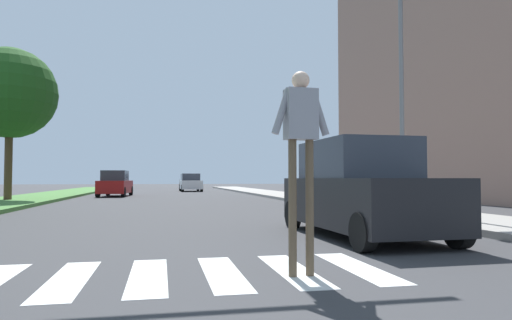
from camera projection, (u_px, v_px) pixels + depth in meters
ground_plane at (167, 198)px, 27.17m from camera, size 140.00×140.00×0.00m
crosswalk at (186, 274)px, 5.61m from camera, size 4.95×2.20×0.01m
median_strip at (24, 200)px, 23.74m from camera, size 3.76×64.00×0.15m
tree_far at (10, 93)px, 22.52m from camera, size 4.46×4.46×7.47m
sidewalk_right at (298, 197)px, 26.74m from camera, size 3.00×64.00×0.15m
street_lamp_right at (398, 69)px, 14.29m from camera, size 1.02×0.24×7.50m
pedestrian_performer at (301, 139)px, 5.57m from camera, size 0.75×0.26×2.49m
suv_crossing at (360, 191)px, 9.36m from camera, size 2.06×4.64×1.97m
sedan_midblock at (115, 184)px, 30.12m from camera, size 2.04×4.43×1.69m
sedan_distant at (191, 183)px, 41.98m from camera, size 1.95×4.36×1.62m
sedan_far_horizon at (187, 182)px, 55.79m from camera, size 1.87×4.11×1.71m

